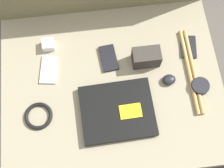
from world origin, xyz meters
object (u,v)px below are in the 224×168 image
(computer_mouse, at_px, (169,80))
(phone_silver, at_px, (49,70))
(charger_brick, at_px, (48,45))
(phone_small, at_px, (109,58))
(camera_pouch, at_px, (146,57))
(speaker_puck, at_px, (200,86))
(phone_black, at_px, (188,47))
(laptop, at_px, (117,111))

(computer_mouse, height_order, phone_silver, computer_mouse)
(computer_mouse, relative_size, charger_brick, 1.23)
(phone_small, bearing_deg, phone_silver, 179.49)
(phone_silver, xyz_separation_m, charger_brick, (0.01, 0.12, 0.01))
(phone_silver, xyz_separation_m, camera_pouch, (0.43, -0.01, 0.04))
(speaker_puck, bearing_deg, phone_black, 93.05)
(phone_black, distance_m, camera_pouch, 0.21)
(laptop, relative_size, phone_silver, 2.25)
(computer_mouse, distance_m, speaker_puck, 0.13)
(phone_silver, bearing_deg, camera_pouch, 7.42)
(computer_mouse, relative_size, phone_black, 0.54)
(phone_silver, height_order, camera_pouch, camera_pouch)
(laptop, height_order, phone_silver, laptop)
(laptop, height_order, computer_mouse, laptop)
(laptop, xyz_separation_m, phone_black, (0.35, 0.26, -0.01))
(phone_silver, distance_m, phone_black, 0.63)
(camera_pouch, bearing_deg, phone_black, 12.24)
(camera_pouch, relative_size, charger_brick, 2.31)
(laptop, bearing_deg, speaker_puck, 8.84)
(computer_mouse, bearing_deg, phone_black, 43.83)
(phone_black, relative_size, charger_brick, 2.28)
(computer_mouse, bearing_deg, speaker_puck, -26.69)
(speaker_puck, bearing_deg, phone_silver, 166.36)
(computer_mouse, bearing_deg, camera_pouch, 121.31)
(computer_mouse, height_order, speaker_puck, computer_mouse)
(charger_brick, bearing_deg, phone_small, -19.22)
(laptop, xyz_separation_m, phone_small, (-0.00, 0.25, -0.01))
(laptop, bearing_deg, phone_small, 89.44)
(camera_pouch, xyz_separation_m, charger_brick, (-0.42, 0.12, -0.02))
(phone_black, bearing_deg, charger_brick, -179.08)
(laptop, distance_m, speaker_puck, 0.37)
(speaker_puck, distance_m, phone_black, 0.19)
(phone_silver, bearing_deg, phone_black, 11.73)
(speaker_puck, relative_size, charger_brick, 1.52)
(phone_silver, relative_size, camera_pouch, 1.14)
(speaker_puck, bearing_deg, computer_mouse, 161.19)
(phone_silver, bearing_deg, phone_small, 13.46)
(laptop, height_order, charger_brick, charger_brick)
(phone_black, bearing_deg, speaker_puck, -78.79)
(computer_mouse, height_order, charger_brick, charger_brick)
(camera_pouch, distance_m, charger_brick, 0.44)
(computer_mouse, distance_m, phone_small, 0.28)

